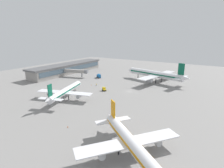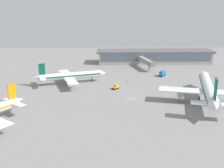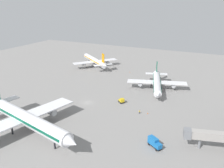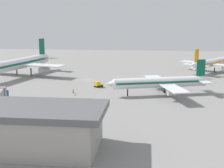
% 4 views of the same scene
% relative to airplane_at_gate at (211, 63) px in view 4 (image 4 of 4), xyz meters
% --- Properties ---
extents(ground, '(288.00, 288.00, 0.00)m').
position_rel_airplane_at_gate_xyz_m(ground, '(-59.45, -30.30, -4.64)').
color(ground, gray).
extents(airplane_at_gate, '(30.15, 35.27, 12.77)m').
position_rel_airplane_at_gate_xyz_m(airplane_at_gate, '(0.00, 0.00, 0.00)').
color(airplane_at_gate, white).
rests_on(airplane_at_gate, ground).
extents(airplane_taxiing, '(44.54, 54.69, 16.81)m').
position_rel_airplane_at_gate_xyz_m(airplane_taxiing, '(-93.65, -24.26, 1.47)').
color(airplane_taxiing, white).
rests_on(airplane_taxiing, ground).
extents(airplane_distant, '(39.95, 32.75, 12.46)m').
position_rel_airplane_at_gate_xyz_m(airplane_distant, '(-27.70, -55.50, -0.11)').
color(airplane_distant, white).
rests_on(airplane_distant, ground).
extents(catering_truck, '(4.70, 5.71, 3.30)m').
position_rel_airplane_at_gate_xyz_m(catering_truck, '(-81.50, -70.44, -2.95)').
color(catering_truck, black).
rests_on(catering_truck, ground).
extents(baggage_tug, '(3.64, 3.74, 2.30)m').
position_rel_airplane_at_gate_xyz_m(baggage_tug, '(-52.43, -45.26, -3.49)').
color(baggage_tug, black).
rests_on(baggage_tug, ground).
extents(ground_crew_worker, '(0.57, 0.45, 1.67)m').
position_rel_airplane_at_gate_xyz_m(ground_crew_worker, '(-59.74, -57.11, -3.79)').
color(ground_crew_worker, '#1E2338').
rests_on(ground_crew_worker, ground).
extents(safety_cone_near_gate, '(0.44, 0.44, 0.60)m').
position_rel_airplane_at_gate_xyz_m(safety_cone_near_gate, '(-58.23, -60.48, -4.34)').
color(safety_cone_near_gate, '#EA590C').
rests_on(safety_cone_near_gate, ground).
extents(safety_cone_mid_apron, '(0.44, 0.44, 0.60)m').
position_rel_airplane_at_gate_xyz_m(safety_cone_mid_apron, '(-3.30, -29.66, -4.34)').
color(safety_cone_mid_apron, '#EA590C').
rests_on(safety_cone_mid_apron, ground).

